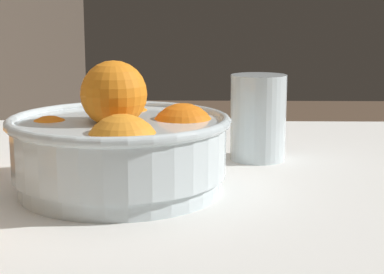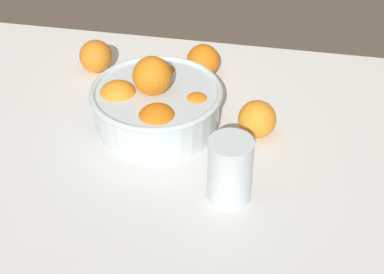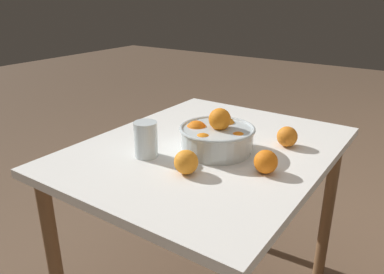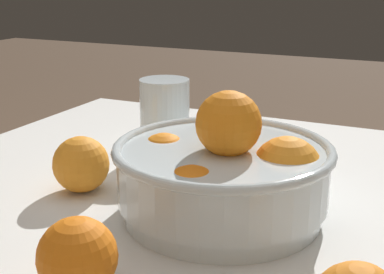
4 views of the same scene
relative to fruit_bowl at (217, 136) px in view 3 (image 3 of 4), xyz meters
name	(u,v)px [view 3 (image 3 of 4)]	position (x,y,z in m)	size (l,w,h in m)	color
dining_table	(207,170)	(-0.02, -0.05, -0.15)	(1.02, 0.82, 0.73)	white
fruit_bowl	(217,136)	(0.00, 0.00, 0.00)	(0.26, 0.26, 0.16)	silver
juice_glass	(146,141)	(0.17, -0.17, 0.00)	(0.08, 0.08, 0.12)	#F4A314
orange_loose_near_bowl	(287,137)	(-0.18, 0.19, -0.02)	(0.07, 0.07, 0.07)	orange
orange_loose_front	(266,162)	(0.06, 0.21, -0.02)	(0.07, 0.07, 0.07)	orange
orange_loose_aside	(186,162)	(0.20, 0.01, -0.02)	(0.08, 0.08, 0.08)	orange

